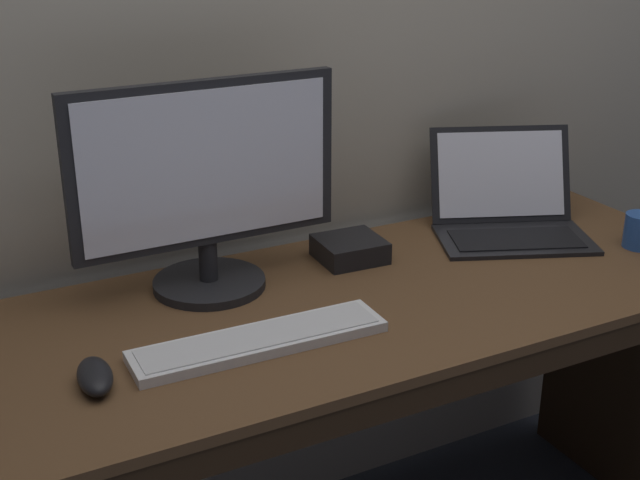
{
  "coord_description": "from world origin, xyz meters",
  "views": [
    {
      "loc": [
        -0.83,
        -1.38,
        1.54
      ],
      "look_at": [
        -0.11,
        0.0,
        0.92
      ],
      "focal_mm": 48.45,
      "sensor_mm": 36.0,
      "label": 1
    }
  ],
  "objects_px": {
    "external_drive_box": "(350,249)",
    "laptop_black": "(509,212)",
    "external_monitor": "(206,188)",
    "computer_mouse": "(95,376)",
    "wired_keyboard": "(260,340)"
  },
  "relations": [
    {
      "from": "laptop_black",
      "to": "external_drive_box",
      "type": "bearing_deg",
      "value": 175.29
    },
    {
      "from": "laptop_black",
      "to": "external_drive_box",
      "type": "height_order",
      "value": "laptop_black"
    },
    {
      "from": "external_monitor",
      "to": "external_drive_box",
      "type": "distance_m",
      "value": 0.39
    },
    {
      "from": "external_drive_box",
      "to": "computer_mouse",
      "type": "bearing_deg",
      "value": -156.81
    },
    {
      "from": "wired_keyboard",
      "to": "computer_mouse",
      "type": "relative_size",
      "value": 3.93
    },
    {
      "from": "external_drive_box",
      "to": "laptop_black",
      "type": "bearing_deg",
      "value": -4.71
    },
    {
      "from": "external_monitor",
      "to": "external_drive_box",
      "type": "xyz_separation_m",
      "value": [
        0.33,
        0.0,
        -0.2
      ]
    },
    {
      "from": "external_monitor",
      "to": "wired_keyboard",
      "type": "bearing_deg",
      "value": -91.85
    },
    {
      "from": "external_drive_box",
      "to": "wired_keyboard",
      "type": "bearing_deg",
      "value": -141.35
    },
    {
      "from": "wired_keyboard",
      "to": "computer_mouse",
      "type": "xyz_separation_m",
      "value": [
        -0.3,
        -0.0,
        0.01
      ]
    },
    {
      "from": "wired_keyboard",
      "to": "external_drive_box",
      "type": "relative_size",
      "value": 3.38
    },
    {
      "from": "wired_keyboard",
      "to": "computer_mouse",
      "type": "height_order",
      "value": "computer_mouse"
    },
    {
      "from": "laptop_black",
      "to": "external_monitor",
      "type": "distance_m",
      "value": 0.77
    },
    {
      "from": "wired_keyboard",
      "to": "computer_mouse",
      "type": "bearing_deg",
      "value": -179.72
    },
    {
      "from": "external_drive_box",
      "to": "external_monitor",
      "type": "bearing_deg",
      "value": -179.28
    }
  ]
}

